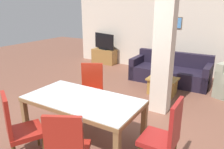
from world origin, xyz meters
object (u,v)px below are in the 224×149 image
object	(u,v)px
dining_chair_near_left	(18,126)
tv_stand	(104,56)
bottle	(170,77)
tv_screen	(104,42)
dining_table	(83,106)
sofa	(170,72)
dining_chair_near_right	(67,148)
dining_chair_far_left	(92,87)
dining_chair_head_right	(165,134)
coffee_table	(162,86)

from	to	relation	value
dining_chair_near_left	tv_stand	bearing A→B (deg)	138.65
bottle	tv_screen	xyz separation A→B (m)	(-3.09, 1.91, 0.31)
dining_table	sofa	xyz separation A→B (m)	(0.37, 3.55, -0.31)
dining_table	dining_chair_near_right	distance (m)	0.99
dining_chair_far_left	bottle	xyz separation A→B (m)	(1.15, 1.55, -0.01)
tv_stand	dining_chair_near_right	bearing A→B (deg)	-61.25
dining_chair_head_right	dining_chair_near_right	bearing A→B (deg)	134.44
dining_chair_far_left	tv_screen	distance (m)	3.98
dining_chair_near_left	sofa	size ratio (longest dim) A/B	0.47
dining_chair_far_left	bottle	world-z (taller)	dining_chair_far_left
dining_chair_near_right	coffee_table	xyz separation A→B (m)	(0.03, 3.42, -0.32)
coffee_table	tv_stand	world-z (taller)	tv_stand
dining_chair_near_left	dining_chair_near_right	distance (m)	0.92
coffee_table	tv_screen	world-z (taller)	tv_screen
dining_chair_head_right	dining_chair_far_left	bearing A→B (deg)	64.38
dining_table	dining_chair_far_left	xyz separation A→B (m)	(-0.46, 0.87, -0.06)
dining_chair_head_right	bottle	distance (m)	2.51
sofa	bottle	bearing A→B (deg)	105.73
tv_stand	bottle	bearing A→B (deg)	-31.73
dining_chair_head_right	coffee_table	distance (m)	2.70
dining_table	tv_screen	bearing A→B (deg)	118.98
dining_table	dining_chair_head_right	world-z (taller)	dining_chair_head_right
tv_screen	dining_chair_near_right	bearing A→B (deg)	136.35
dining_chair_head_right	coffee_table	size ratio (longest dim) A/B	1.42
tv_screen	bottle	bearing A→B (deg)	165.87
dining_chair_head_right	tv_stand	bearing A→B (deg)	40.92
tv_stand	sofa	bearing A→B (deg)	-15.69
dining_chair_far_left	dining_chair_head_right	bearing A→B (deg)	126.53
dining_chair_near_right	bottle	world-z (taller)	dining_chair_near_right
dining_chair_far_left	sofa	distance (m)	2.82
dining_chair_head_right	coffee_table	world-z (taller)	dining_chair_head_right
dining_chair_near_left	dining_chair_head_right	bearing A→B (deg)	53.51
tv_stand	coffee_table	bearing A→B (deg)	-31.81
dining_chair_head_right	dining_chair_near_right	world-z (taller)	same
dining_chair_far_left	coffee_table	size ratio (longest dim) A/B	1.42
dining_chair_head_right	tv_stand	xyz separation A→B (m)	(-3.75, 4.33, -0.26)
dining_chair_near_left	tv_screen	bearing A→B (deg)	138.65
dining_chair_head_right	sofa	distance (m)	3.69
sofa	dining_chair_near_right	bearing A→B (deg)	91.12
dining_chair_near_left	coffee_table	size ratio (longest dim) A/B	1.42
coffee_table	tv_screen	bearing A→B (deg)	148.19
dining_chair_head_right	sofa	world-z (taller)	dining_chair_head_right
dining_chair_near_left	sofa	xyz separation A→B (m)	(0.83, 4.41, -0.25)
dining_chair_near_left	tv_stand	size ratio (longest dim) A/B	1.09
sofa	tv_stand	distance (m)	2.88
sofa	bottle	distance (m)	1.20
dining_table	bottle	size ratio (longest dim) A/B	6.44
dining_chair_head_right	dining_chair_near_left	distance (m)	2.01
dining_chair_near_left	bottle	distance (m)	3.48
dining_table	bottle	xyz separation A→B (m)	(0.69, 2.42, -0.07)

